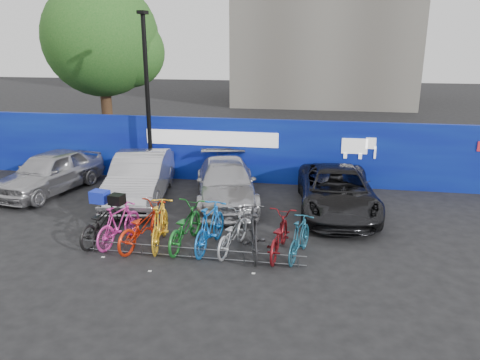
% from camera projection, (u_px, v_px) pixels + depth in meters
% --- Properties ---
extents(ground, '(100.00, 100.00, 0.00)m').
position_uv_depth(ground, '(198.00, 248.00, 12.08)').
color(ground, black).
rests_on(ground, ground).
extents(hoarding, '(22.00, 0.18, 2.40)m').
position_uv_depth(hoarding, '(238.00, 150.00, 17.39)').
color(hoarding, '#090D84').
rests_on(hoarding, ground).
extents(tree, '(5.40, 5.20, 7.80)m').
position_uv_depth(tree, '(107.00, 41.00, 21.19)').
color(tree, '#382314').
rests_on(tree, ground).
extents(lamppost, '(0.25, 0.50, 6.11)m').
position_uv_depth(lamppost, '(147.00, 95.00, 16.74)').
color(lamppost, black).
rests_on(lamppost, ground).
extents(bike_rack, '(5.60, 0.03, 0.30)m').
position_uv_depth(bike_rack, '(192.00, 253.00, 11.47)').
color(bike_rack, '#595B60').
rests_on(bike_rack, ground).
extents(car_0, '(2.64, 4.56, 1.46)m').
position_uv_depth(car_0, '(50.00, 172.00, 16.34)').
color(car_0, '#A7A6AB').
rests_on(car_0, ground).
extents(car_1, '(2.41, 4.92, 1.55)m').
position_uv_depth(car_1, '(140.00, 177.00, 15.56)').
color(car_1, '#9E9EA3').
rests_on(car_1, ground).
extents(car_2, '(2.97, 4.98, 1.35)m').
position_uv_depth(car_2, '(226.00, 183.00, 15.28)').
color(car_2, '#A2A2A7').
rests_on(car_2, ground).
extents(car_3, '(2.63, 5.05, 1.36)m').
position_uv_depth(car_3, '(337.00, 191.00, 14.44)').
color(car_3, black).
rests_on(car_3, ground).
extents(bike_0, '(0.96, 2.11, 1.07)m').
position_uv_depth(bike_0, '(102.00, 221.00, 12.44)').
color(bike_0, black).
rests_on(bike_0, ground).
extents(bike_1, '(0.93, 1.90, 1.10)m').
position_uv_depth(bike_1, '(119.00, 224.00, 12.22)').
color(bike_1, '#EB37AC').
rests_on(bike_1, ground).
extents(bike_2, '(1.23, 2.19, 1.09)m').
position_uv_depth(bike_2, '(143.00, 226.00, 12.11)').
color(bike_2, red).
rests_on(bike_2, ground).
extents(bike_3, '(0.83, 2.05, 1.20)m').
position_uv_depth(bike_3, '(160.00, 224.00, 12.08)').
color(bike_3, yellow).
rests_on(bike_3, ground).
extents(bike_4, '(0.94, 2.15, 1.10)m').
position_uv_depth(bike_4, '(185.00, 226.00, 12.09)').
color(bike_4, '#196D24').
rests_on(bike_4, ground).
extents(bike_5, '(0.85, 2.07, 1.21)m').
position_uv_depth(bike_5, '(210.00, 227.00, 11.89)').
color(bike_5, blue).
rests_on(bike_5, ground).
extents(bike_6, '(1.02, 1.94, 0.97)m').
position_uv_depth(bike_6, '(232.00, 233.00, 11.84)').
color(bike_6, '#A0A3A7').
rests_on(bike_6, ground).
extents(bike_7, '(0.97, 2.09, 1.21)m').
position_uv_depth(bike_7, '(254.00, 232.00, 11.58)').
color(bike_7, '#262629').
rests_on(bike_7, ground).
extents(bike_8, '(0.88, 2.02, 1.03)m').
position_uv_depth(bike_8, '(279.00, 235.00, 11.62)').
color(bike_8, maroon).
rests_on(bike_8, ground).
extents(bike_9, '(0.88, 1.79, 1.04)m').
position_uv_depth(bike_9, '(299.00, 238.00, 11.45)').
color(bike_9, '#1A526B').
rests_on(bike_9, ground).
extents(cargo_crate, '(0.49, 0.40, 0.32)m').
position_uv_depth(cargo_crate, '(100.00, 197.00, 12.24)').
color(cargo_crate, '#172ABB').
rests_on(cargo_crate, bike_0).
extents(cargo_topcase, '(0.41, 0.38, 0.26)m').
position_uv_depth(cargo_topcase, '(117.00, 199.00, 12.03)').
color(cargo_topcase, black).
rests_on(cargo_topcase, bike_1).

